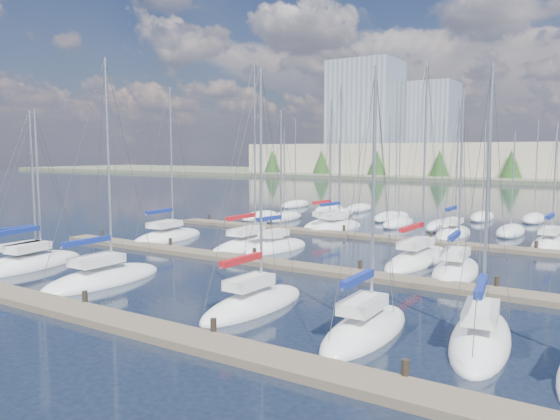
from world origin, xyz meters
The scene contains 21 objects.
ground centered at (0.00, 60.00, 0.00)m, with size 400.00×400.00×0.00m, color #182030.
dock_near centered at (0.00, 2.01, 0.15)m, with size 44.00×1.93×1.10m.
dock_mid centered at (0.00, 16.01, 0.15)m, with size 44.00×1.93×1.10m.
dock_far centered at (0.00, 30.01, 0.15)m, with size 44.00×1.93×1.10m.
sailboat_o centered at (-6.28, 33.74, 0.19)m, with size 3.80×8.12×14.64m.
sailboat_c centered at (-7.64, 6.91, 0.18)m, with size 3.12×8.16×13.55m.
sailboat_a centered at (-15.56, 7.27, 0.18)m, with size 2.29×7.47×10.94m.
sailboat_j centered at (-4.88, 21.02, 0.19)m, with size 3.19×6.82×11.38m.
sailboat_n centered at (-8.00, 35.09, 0.20)m, with size 3.08×7.60×13.48m.
sailboat_h centered at (-15.65, 20.33, 0.18)m, with size 3.81×8.44×13.75m.
sailboat_f centered at (13.13, 8.27, 0.18)m, with size 3.43×8.28×11.67m.
sailboat_i centered at (-7.39, 21.00, 0.19)m, with size 3.00×9.65×15.41m.
sailboat_p centered at (4.48, 35.78, 0.19)m, with size 2.52×7.44×12.76m.
sailboat_b centered at (-14.84, 7.21, 0.17)m, with size 3.66×8.12×11.00m.
sailboat_e centered at (8.90, 6.74, 0.19)m, with size 2.50×7.25×11.70m.
sailboat_k centered at (5.73, 22.55, 0.19)m, with size 2.92×9.82×14.61m.
sailboat_d centered at (2.81, 7.33, 0.19)m, with size 2.52×7.42×12.25m.
sailboat_q centered at (12.59, 34.08, 0.18)m, with size 2.81×7.21×10.59m.
sailboat_l centered at (8.97, 20.11, 0.18)m, with size 3.35×8.03×11.97m.
distant_boats centered at (-4.34, 43.76, 0.29)m, with size 36.93×20.75×13.30m.
shoreline centered at (-13.29, 149.77, 7.44)m, with size 400.00×60.00×38.00m.
Camera 1 is at (17.80, -13.49, 7.49)m, focal length 35.00 mm.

